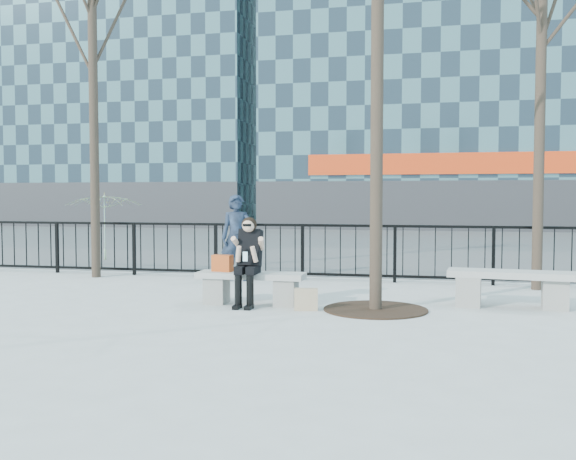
% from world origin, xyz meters
% --- Properties ---
extents(ground, '(120.00, 120.00, 0.00)m').
position_xyz_m(ground, '(0.00, 0.00, 0.00)').
color(ground, '#A3A29D').
rests_on(ground, ground).
extents(street_surface, '(60.00, 23.00, 0.01)m').
position_xyz_m(street_surface, '(0.00, 15.00, 0.00)').
color(street_surface, '#474747').
rests_on(street_surface, ground).
extents(railing, '(14.00, 0.06, 1.10)m').
position_xyz_m(railing, '(0.00, 3.00, 0.55)').
color(railing, black).
rests_on(railing, ground).
extents(building_left, '(16.20, 10.20, 22.60)m').
position_xyz_m(building_left, '(-15.00, 27.00, 11.30)').
color(building_left, slate).
rests_on(building_left, ground).
extents(building_mid, '(18.20, 10.26, 24.60)m').
position_xyz_m(building_mid, '(3.00, 26.99, 12.30)').
color(building_mid, slate).
rests_on(building_mid, ground).
extents(tree_left, '(2.80, 2.80, 6.50)m').
position_xyz_m(tree_left, '(-4.00, 2.50, 4.86)').
color(tree_left, black).
rests_on(tree_left, ground).
extents(tree_grate, '(1.50, 1.50, 0.02)m').
position_xyz_m(tree_grate, '(1.90, -0.10, 0.01)').
color(tree_grate, black).
rests_on(tree_grate, ground).
extents(bench_main, '(1.65, 0.46, 0.49)m').
position_xyz_m(bench_main, '(0.00, 0.00, 0.30)').
color(bench_main, gray).
rests_on(bench_main, ground).
extents(bench_second, '(1.83, 0.51, 0.54)m').
position_xyz_m(bench_second, '(3.84, 0.58, 0.33)').
color(bench_second, gray).
rests_on(bench_second, ground).
extents(seated_woman, '(0.50, 0.64, 1.34)m').
position_xyz_m(seated_woman, '(0.00, -0.16, 0.67)').
color(seated_woman, black).
rests_on(seated_woman, ground).
extents(handbag, '(0.33, 0.20, 0.26)m').
position_xyz_m(handbag, '(-0.46, 0.02, 0.62)').
color(handbag, '#B64316').
rests_on(handbag, bench_main).
extents(shopping_bag, '(0.35, 0.18, 0.32)m').
position_xyz_m(shopping_bag, '(0.92, -0.33, 0.16)').
color(shopping_bag, '#C5B18B').
rests_on(shopping_bag, ground).
extents(standing_man, '(0.71, 0.58, 1.68)m').
position_xyz_m(standing_man, '(-1.03, 2.61, 0.84)').
color(standing_man, black).
rests_on(standing_man, ground).
extents(vendor_umbrella, '(2.54, 2.56, 1.75)m').
position_xyz_m(vendor_umbrella, '(-5.56, 5.72, 0.87)').
color(vendor_umbrella, yellow).
rests_on(vendor_umbrella, ground).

